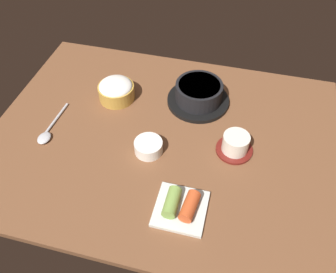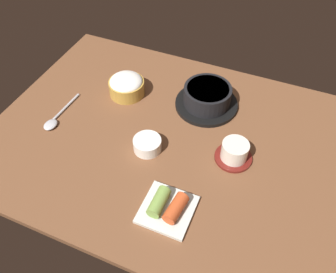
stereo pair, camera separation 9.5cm
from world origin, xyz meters
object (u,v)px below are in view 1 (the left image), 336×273
(rice_bowl, at_px, (116,90))
(tea_cup_with_saucer, at_px, (235,143))
(kimchi_plate, at_px, (181,206))
(stone_pot, at_px, (199,94))
(spoon, at_px, (48,132))
(banchan_cup_center, at_px, (148,146))

(rice_bowl, relative_size, tea_cup_with_saucer, 1.11)
(rice_bowl, relative_size, kimchi_plate, 0.92)
(stone_pot, distance_m, spoon, 0.47)
(banchan_cup_center, xyz_separation_m, spoon, (-0.30, -0.01, -0.01))
(spoon, bearing_deg, banchan_cup_center, 1.89)
(stone_pot, relative_size, tea_cup_with_saucer, 1.90)
(rice_bowl, distance_m, spoon, 0.24)
(stone_pot, xyz_separation_m, rice_bowl, (-0.26, -0.04, 0.00))
(stone_pot, distance_m, tea_cup_with_saucer, 0.22)
(stone_pot, relative_size, kimchi_plate, 1.57)
(stone_pot, xyz_separation_m, spoon, (-0.40, -0.24, -0.03))
(kimchi_plate, distance_m, spoon, 0.45)
(tea_cup_with_saucer, bearing_deg, rice_bowl, 162.50)
(spoon, bearing_deg, tea_cup_with_saucer, 7.92)
(rice_bowl, xyz_separation_m, banchan_cup_center, (0.16, -0.19, -0.01))
(rice_bowl, distance_m, kimchi_plate, 0.45)
(rice_bowl, bearing_deg, kimchi_plate, -50.24)
(tea_cup_with_saucer, bearing_deg, spoon, -172.08)
(stone_pot, distance_m, banchan_cup_center, 0.25)
(stone_pot, bearing_deg, tea_cup_with_saucer, -51.11)
(kimchi_plate, relative_size, spoon, 0.71)
(tea_cup_with_saucer, bearing_deg, kimchi_plate, -114.83)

